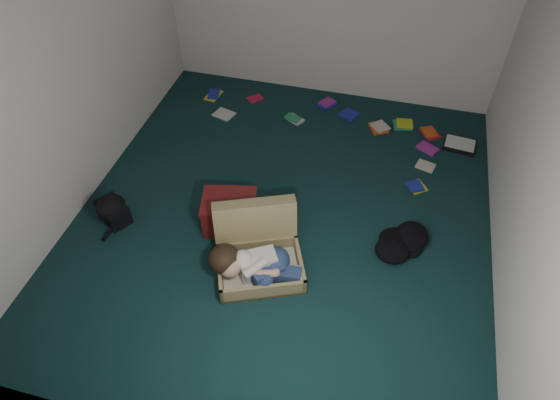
% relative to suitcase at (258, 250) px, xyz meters
% --- Properties ---
extents(floor, '(4.50, 4.50, 0.00)m').
position_rel_suitcase_xyz_m(floor, '(0.08, 0.63, -0.16)').
color(floor, '#102C2E').
rests_on(floor, ground).
extents(wall_front, '(4.50, 0.00, 4.50)m').
position_rel_suitcase_xyz_m(wall_front, '(0.08, -1.62, 1.14)').
color(wall_front, silver).
rests_on(wall_front, ground).
extents(wall_left, '(0.00, 4.50, 4.50)m').
position_rel_suitcase_xyz_m(wall_left, '(-1.92, 0.63, 1.14)').
color(wall_left, silver).
rests_on(wall_left, ground).
extents(wall_right, '(0.00, 4.50, 4.50)m').
position_rel_suitcase_xyz_m(wall_right, '(2.08, 0.63, 1.14)').
color(wall_right, silver).
rests_on(wall_right, ground).
extents(suitcase, '(0.97, 0.96, 0.55)m').
position_rel_suitcase_xyz_m(suitcase, '(0.00, 0.00, 0.00)').
color(suitcase, '#9C8B56').
rests_on(suitcase, floor).
extents(person, '(0.83, 0.44, 0.34)m').
position_rel_suitcase_xyz_m(person, '(0.03, -0.19, 0.04)').
color(person, silver).
rests_on(person, suitcase).
extents(maroon_bin, '(0.58, 0.50, 0.35)m').
position_rel_suitcase_xyz_m(maroon_bin, '(-0.39, 0.36, 0.01)').
color(maroon_bin, maroon).
rests_on(maroon_bin, floor).
extents(backpack, '(0.50, 0.47, 0.23)m').
position_rel_suitcase_xyz_m(backpack, '(-1.52, 0.14, -0.05)').
color(backpack, black).
rests_on(backpack, floor).
extents(clothing_pile, '(0.55, 0.51, 0.14)m').
position_rel_suitcase_xyz_m(clothing_pile, '(1.23, 0.47, -0.09)').
color(clothing_pile, black).
rests_on(clothing_pile, floor).
extents(paper_tray, '(0.39, 0.31, 0.05)m').
position_rel_suitcase_xyz_m(paper_tray, '(1.77, 2.16, -0.14)').
color(paper_tray, black).
rests_on(paper_tray, floor).
extents(book_scatter, '(2.98, 1.48, 0.02)m').
position_rel_suitcase_xyz_m(book_scatter, '(0.40, 2.17, -0.15)').
color(book_scatter, gold).
rests_on(book_scatter, floor).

